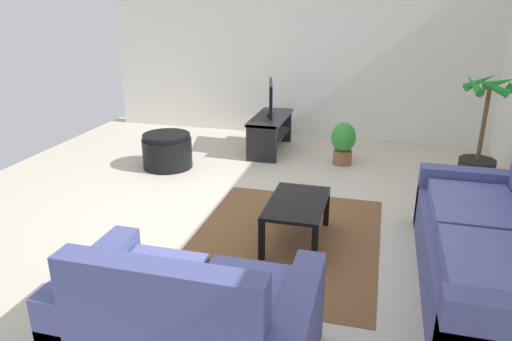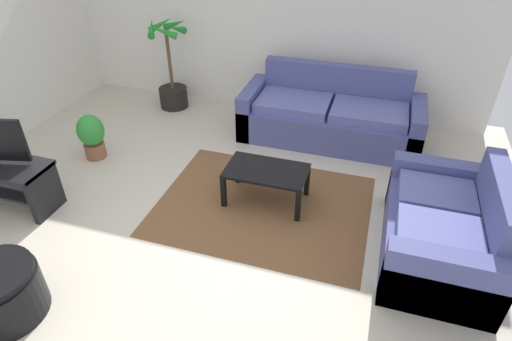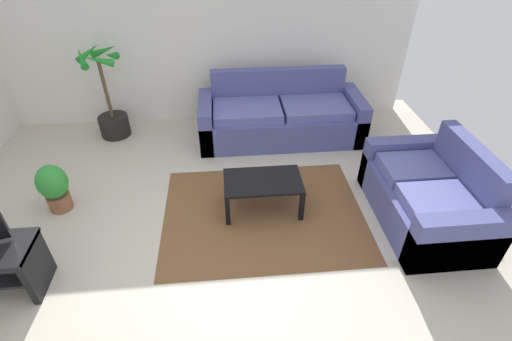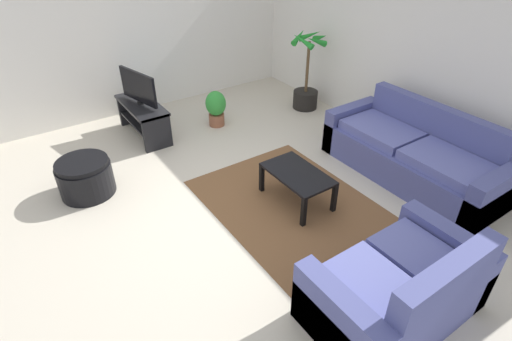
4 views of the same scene
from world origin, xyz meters
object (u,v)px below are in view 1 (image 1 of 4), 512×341
couch_loveseat (190,324)px  ottoman (167,151)px  potted_palm (480,148)px  tv (271,98)px  couch_main (493,257)px  coffee_table (297,207)px  potted_plant_small (343,142)px  tv_stand (270,128)px

couch_loveseat → ottoman: couch_loveseat is taller
potted_palm → ottoman: (0.43, -3.81, -0.21)m
tv → ottoman: size_ratio=1.22×
couch_main → coffee_table: 1.60m
tv → potted_palm: (0.60, 2.67, -0.34)m
tv → potted_plant_small: 1.21m
tv → potted_palm: bearing=77.2°
tv_stand → tv: tv is taller
potted_plant_small → couch_main: bearing=26.5°
potted_palm → couch_main: bearing=-6.3°
couch_main → tv_stand: (-3.01, -2.41, 0.03)m
tv → couch_loveseat: bearing=7.0°
potted_plant_small → tv: bearing=-107.0°
couch_main → couch_loveseat: size_ratio=1.56×
couch_loveseat → tv_stand: size_ratio=1.33×
coffee_table → potted_palm: bearing=137.6°
coffee_table → tv_stand: bearing=-161.6°
coffee_table → ottoman: size_ratio=1.31×
couch_loveseat → ottoman: (-3.27, -1.67, -0.08)m
tv → potted_plant_small: tv is taller
couch_loveseat → coffee_table: size_ratio=1.75×
couch_loveseat → ottoman: size_ratio=2.29×
couch_loveseat → coffee_table: (-1.71, 0.33, 0.04)m
couch_loveseat → potted_palm: size_ratio=1.12×
potted_plant_small → ottoman: (0.70, -2.21, -0.09)m
coffee_table → couch_loveseat: bearing=-10.9°
potted_plant_small → ottoman: potted_plant_small is taller
tv_stand → tv: 0.44m
tv_stand → potted_plant_small: (0.33, 1.07, -0.02)m
tv → couch_main: bearing=38.6°
couch_main → potted_plant_small: size_ratio=4.01×
couch_loveseat → potted_palm: 4.28m
ottoman → potted_palm: bearing=96.4°
couch_main → potted_palm: potted_palm is taller
potted_palm → ottoman: 3.84m
ottoman → couch_loveseat: bearing=27.0°
couch_loveseat → coffee_table: couch_loveseat is taller
tv_stand → coffee_table: (2.59, 0.86, 0.00)m
potted_palm → couch_loveseat: bearing=-30.1°
coffee_table → ottoman: bearing=-128.0°
potted_palm → potted_plant_small: 1.64m
tv_stand → ottoman: 1.54m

